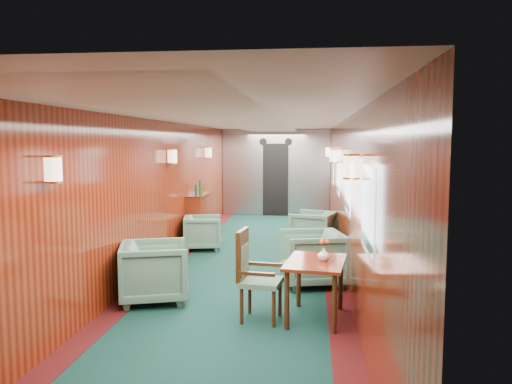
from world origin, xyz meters
TOP-DOWN VIEW (x-y plane):
  - room at (0.00, 0.00)m, footprint 12.00×12.10m
  - bulkhead at (0.00, 5.91)m, footprint 2.98×0.17m
  - windows_right at (1.49, 0.25)m, footprint 0.02×8.60m
  - wall_sconces at (0.00, 0.57)m, footprint 2.97×7.97m
  - dining_table at (1.05, -2.23)m, footprint 0.77×1.00m
  - side_chair at (0.33, -2.32)m, footprint 0.52×0.54m
  - credenza at (-1.34, 2.21)m, footprint 0.34×1.09m
  - flower_vase at (1.14, -2.21)m, footprint 0.18×0.18m
  - armchair_left_near at (-1.01, -1.79)m, footprint 1.06×1.04m
  - armchair_left_far at (-1.07, 1.34)m, footprint 0.83×0.82m
  - armchair_right_near at (1.01, -0.83)m, footprint 1.03×1.01m
  - armchair_right_far at (1.03, 1.73)m, footprint 0.97×0.96m

SIDE VIEW (x-z plane):
  - armchair_left_far at x=-1.07m, z-range 0.00..0.65m
  - armchair_right_far at x=1.03m, z-range 0.00..0.71m
  - armchair_left_near at x=-1.01m, z-range 0.00..0.77m
  - armchair_right_near at x=1.01m, z-range 0.00..0.78m
  - credenza at x=-1.34m, z-range -0.13..1.12m
  - side_chair at x=0.33m, z-range 0.04..1.09m
  - dining_table at x=1.05m, z-range 0.23..0.93m
  - flower_vase at x=1.14m, z-range 0.69..0.84m
  - bulkhead at x=0.00m, z-range -0.01..2.38m
  - windows_right at x=1.49m, z-range 1.05..1.85m
  - room at x=0.00m, z-range 0.43..2.83m
  - wall_sconces at x=0.00m, z-range 1.66..1.91m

